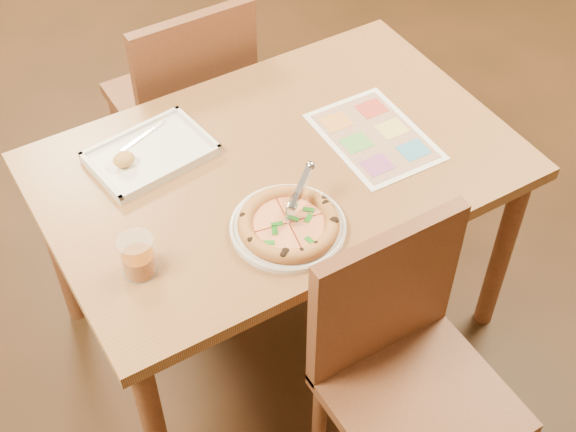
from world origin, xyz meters
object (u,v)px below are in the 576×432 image
dining_table (278,183)px  appetizer_tray (149,155)px  chair_far (188,89)px  menu (374,136)px  pizza_cutter (298,194)px  plate (288,227)px  chair_near (402,349)px  glass_tumbler (138,258)px  pizza (289,224)px

dining_table → appetizer_tray: appetizer_tray is taller
chair_far → menu: bearing=113.6°
dining_table → appetizer_tray: bearing=147.4°
chair_far → pizza_cutter: size_ratio=3.45×
dining_table → menu: 0.30m
plate → pizza_cutter: 0.09m
appetizer_tray → chair_near: bearing=-69.2°
glass_tumbler → dining_table: bearing=18.7°
dining_table → plate: 0.27m
pizza_cutter → pizza: bearing=177.7°
appetizer_tray → menu: bearing=-22.8°
pizza → glass_tumbler: glass_tumbler is taller
plate → glass_tumbler: size_ratio=2.71×
chair_far → plate: bearing=82.6°
dining_table → pizza: size_ratio=5.00×
appetizer_tray → glass_tumbler: (-0.18, -0.36, 0.04)m
chair_near → pizza: bearing=107.0°
pizza_cutter → glass_tumbler: size_ratio=1.24×
appetizer_tray → dining_table: bearing=-32.6°
pizza_cutter → menu: (0.35, 0.16, -0.09)m
chair_far → plate: (-0.11, -0.84, 0.16)m
dining_table → glass_tumbler: (-0.49, -0.16, 0.13)m
dining_table → menu: menu is taller
appetizer_tray → menu: appetizer_tray is taller
chair_near → glass_tumbler: chair_near is taller
appetizer_tray → glass_tumbler: size_ratio=3.23×
dining_table → pizza_cutter: size_ratio=9.54×
plate → pizza: (-0.00, -0.01, 0.02)m
plate → appetizer_tray: size_ratio=0.84×
chair_near → plate: bearing=106.4°
chair_far → menu: 0.73m
pizza → menu: bearing=25.0°
menu → plate: bearing=-155.7°
chair_near → pizza_cutter: 0.46m
pizza → pizza_cutter: (0.05, 0.03, 0.06)m
chair_near → menu: bearing=62.3°
pizza_cutter → menu: pizza_cutter is taller
chair_far → pizza_cutter: 0.85m
chair_far → pizza: chair_far is taller
pizza_cutter → glass_tumbler: 0.43m
chair_near → pizza: chair_near is taller
dining_table → pizza: (-0.11, -0.24, 0.11)m
pizza_cutter → glass_tumbler: bearing=138.6°
pizza → menu: pizza is taller
dining_table → appetizer_tray: (-0.30, 0.19, 0.10)m
chair_far → appetizer_tray: (-0.30, -0.41, 0.17)m
chair_far → menu: (0.29, -0.66, 0.16)m
plate → glass_tumbler: bearing=169.7°
dining_table → plate: (-0.11, -0.23, 0.09)m
chair_near → menu: (0.29, 0.55, 0.16)m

